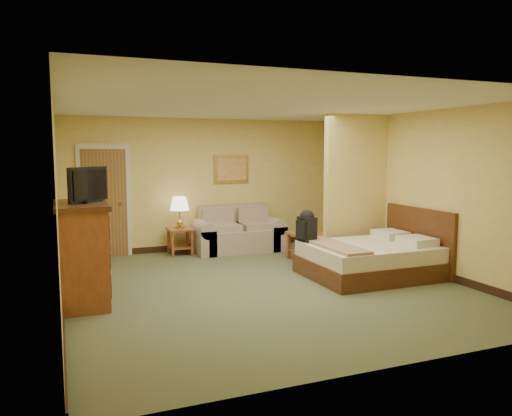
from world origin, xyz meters
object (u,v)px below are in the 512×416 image
coffee_table (314,241)px  dresser (83,253)px  bed (372,258)px  loveseat (238,236)px

coffee_table → dresser: bearing=-163.9°
bed → loveseat: bearing=115.7°
dresser → bed: dresser is taller
dresser → bed: bearing=-2.6°
loveseat → bed: (1.29, -2.67, -0.00)m
loveseat → dresser: (-3.01, -2.48, 0.37)m
loveseat → coffee_table: bearing=-53.8°
coffee_table → dresser: 4.15m
dresser → bed: (4.30, -0.20, -0.37)m
loveseat → bed: 2.97m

